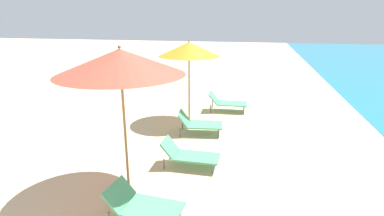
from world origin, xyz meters
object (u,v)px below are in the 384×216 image
Objects in this scene: umbrella_farthest at (189,49)px; lounger_farthest_inland at (199,123)px; lounger_second_shoreside at (189,154)px; umbrella_second at (120,62)px; lounger_second_inland at (143,205)px; lounger_farthest_shoreside at (227,102)px.

umbrella_farthest is 1.94× the size of lounger_farthest_inland.
lounger_farthest_inland is at bearing -64.31° from umbrella_farthest.
umbrella_farthest is at bearing 102.74° from lounger_second_shoreside.
umbrella_second is 2.19× the size of lounger_second_inland.
umbrella_second is at bearing -111.89° from lounger_farthest_inland.
lounger_second_inland is 0.96× the size of lounger_farthest_inland.
lounger_second_inland is (0.65, -0.91, -2.22)m from umbrella_second.
umbrella_second is 3.95m from lounger_farthest_inland.
lounger_farthest_shoreside is (0.77, 6.42, 0.04)m from lounger_second_inland.
umbrella_farthest is 2.59m from lounger_farthest_shoreside.
umbrella_farthest is 2.34m from lounger_farthest_inland.
lounger_second_inland is 5.56m from umbrella_farthest.
umbrella_second reaches higher than lounger_second_inland.
umbrella_farthest is at bearing 85.77° from umbrella_second.
umbrella_second is 1.09× the size of umbrella_farthest.
umbrella_farthest is 1.88× the size of lounger_farthest_shoreside.
lounger_farthest_inland is at bearing 92.82° from lounger_second_inland.
lounger_second_inland is at bearing -98.93° from lounger_farthest_shoreside.
umbrella_second reaches higher than lounger_farthest_inland.
lounger_farthest_shoreside reaches higher than lounger_second_shoreside.
lounger_farthest_inland is at bearing 94.70° from lounger_second_shoreside.
lounger_second_inland is (-0.34, -2.05, 0.01)m from lounger_second_shoreside.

